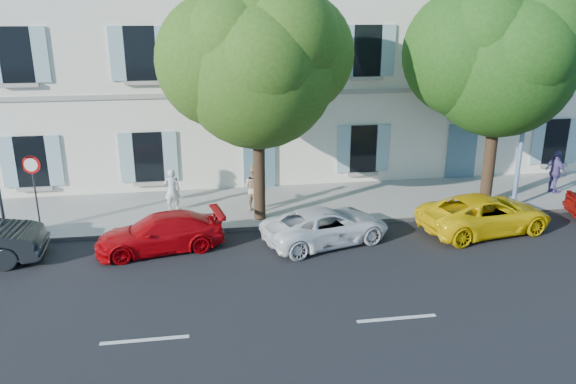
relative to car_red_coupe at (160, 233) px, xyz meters
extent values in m
plane|color=black|center=(5.91, -1.08, -0.57)|extent=(90.00, 90.00, 0.00)
cube|color=#A09E96|center=(5.91, 3.37, -0.50)|extent=(36.00, 4.50, 0.15)
cube|color=#9E998E|center=(5.91, 1.20, -0.49)|extent=(36.00, 0.16, 0.16)
cube|color=white|center=(5.91, 9.12, 5.43)|extent=(28.00, 7.00, 12.00)
imported|color=#B9050B|center=(0.00, 0.00, 0.00)|extent=(4.17, 2.30, 1.14)
imported|color=white|center=(5.23, -0.22, 0.00)|extent=(4.52, 3.03, 1.15)
imported|color=yellow|center=(10.72, -0.13, 0.06)|extent=(4.85, 2.89, 1.26)
cylinder|color=#3A2819|center=(3.32, 1.89, 1.19)|extent=(0.40, 0.40, 3.22)
ellipsoid|color=#3C6A1B|center=(3.32, 1.89, 4.73)|extent=(5.15, 5.15, 5.67)
cylinder|color=#3A2819|center=(11.97, 2.21, 1.21)|extent=(0.43, 0.43, 3.27)
ellipsoid|color=#285E18|center=(11.97, 2.21, 4.84)|extent=(5.31, 5.31, 5.84)
cylinder|color=#383A3D|center=(-4.04, 1.92, 0.67)|extent=(0.06, 0.06, 2.18)
cylinder|color=red|center=(-4.04, 1.89, 1.86)|extent=(0.59, 0.13, 0.60)
cylinder|color=#7293BF|center=(12.86, 1.70, 3.57)|extent=(0.16, 0.16, 7.99)
imported|color=silver|center=(0.27, 3.21, 0.36)|extent=(0.59, 0.40, 1.56)
imported|color=tan|center=(3.21, 2.78, 0.43)|extent=(1.05, 1.01, 1.70)
imported|color=#605194|center=(15.29, 2.95, 0.44)|extent=(0.57, 1.06, 1.73)
camera|label=1|loc=(1.40, -16.57, 6.64)|focal=35.00mm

